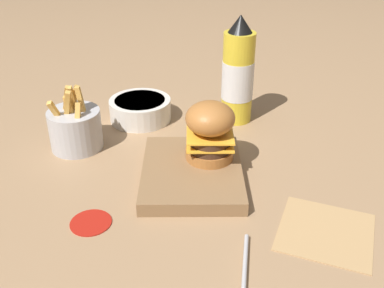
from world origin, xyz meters
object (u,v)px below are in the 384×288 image
(fries_basket, at_px, (75,128))
(side_bowl, at_px, (140,109))
(ketchup_bottle, at_px, (238,75))
(burger, at_px, (210,131))
(serving_board, at_px, (192,172))

(fries_basket, height_order, side_bowl, fries_basket)
(ketchup_bottle, bearing_deg, side_bowl, 89.73)
(burger, bearing_deg, ketchup_bottle, -18.31)
(ketchup_bottle, relative_size, side_bowl, 1.72)
(serving_board, distance_m, ketchup_bottle, 0.30)
(burger, xyz_separation_m, ketchup_bottle, (0.22, -0.07, 0.03))
(serving_board, xyz_separation_m, fries_basket, (0.12, 0.25, 0.03))
(serving_board, xyz_separation_m, burger, (0.04, -0.03, 0.07))
(ketchup_bottle, bearing_deg, serving_board, 157.19)
(serving_board, distance_m, side_bowl, 0.29)
(serving_board, bearing_deg, burger, -44.42)
(ketchup_bottle, xyz_separation_m, side_bowl, (0.00, 0.23, -0.09))
(ketchup_bottle, relative_size, fries_basket, 1.76)
(burger, height_order, fries_basket, same)
(ketchup_bottle, distance_m, fries_basket, 0.38)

